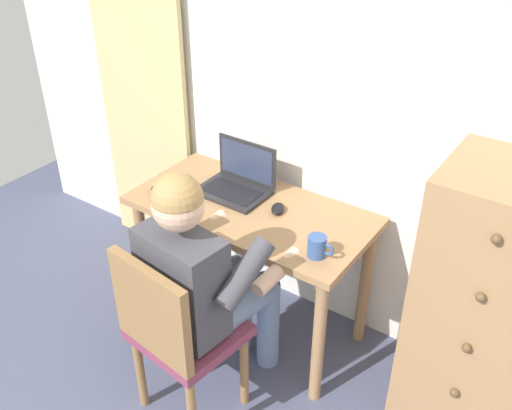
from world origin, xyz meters
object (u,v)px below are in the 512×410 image
chair (176,331)px  laptop (238,181)px  dresser (486,310)px  desk_clock (161,190)px  person_seated (205,275)px  computer_mouse (278,209)px  desk (251,228)px  coffee_mug (317,247)px

chair → laptop: bearing=106.6°
dresser → desk_clock: dresser is taller
dresser → person_seated: bearing=-152.4°
chair → computer_mouse: size_ratio=8.97×
dresser → desk_clock: bearing=-172.2°
person_seated → desk: bearing=101.6°
computer_mouse → desk_clock: (-0.57, -0.19, -0.00)m
computer_mouse → coffee_mug: size_ratio=0.83×
dresser → computer_mouse: (-0.99, -0.02, 0.14)m
desk → coffee_mug: bearing=-18.8°
computer_mouse → desk_clock: computer_mouse is taller
person_seated → coffee_mug: 0.48m
laptop → person_seated: bearing=-66.7°
person_seated → coffee_mug: person_seated is taller
person_seated → desk_clock: bearing=149.3°
person_seated → coffee_mug: bearing=41.6°
laptop → coffee_mug: size_ratio=2.85×
chair → computer_mouse: bearing=85.8°
person_seated → laptop: person_seated is taller
chair → coffee_mug: chair is taller
computer_mouse → chair: bearing=-118.6°
desk → dresser: dresser is taller
chair → person_seated: bearing=83.8°
desk → computer_mouse: bearing=18.2°
dresser → chair: dresser is taller
dresser → chair: size_ratio=1.39×
dresser → coffee_mug: dresser is taller
dresser → computer_mouse: size_ratio=12.46×
dresser → chair: (-1.04, -0.72, -0.12)m
person_seated → computer_mouse: 0.51m
laptop → desk_clock: 0.38m
coffee_mug → chair: bearing=-126.9°
dresser → desk_clock: 1.58m
coffee_mug → laptop: bearing=157.4°
desk → desk_clock: desk_clock is taller
desk_clock → computer_mouse: bearing=18.3°
chair → laptop: (-0.22, 0.74, 0.29)m
computer_mouse → laptop: bearing=144.6°
desk_clock → desk: bearing=18.3°
desk → dresser: 1.12m
chair → computer_mouse: chair is taller
chair → laptop: 0.83m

